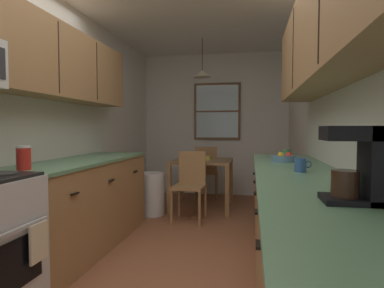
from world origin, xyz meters
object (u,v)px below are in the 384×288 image
object	(u,v)px
trash_bin	(152,194)
dining_chair_near	(190,182)
table_serving_bowl	(205,158)
dining_chair_far	(206,170)
fruit_bowl	(283,158)
mug_by_coffeemaker	(287,154)
dining_table	(202,167)
coffee_maker	(359,163)
storage_canister	(24,158)
mug_spare	(301,165)

from	to	relation	value
trash_bin	dining_chair_near	bearing A→B (deg)	-13.95
table_serving_bowl	dining_chair_far	bearing A→B (deg)	97.08
table_serving_bowl	fruit_bowl	bearing A→B (deg)	-60.43
dining_chair_far	table_serving_bowl	size ratio (longest dim) A/B	5.25
table_serving_bowl	dining_chair_near	bearing A→B (deg)	-99.59
mug_by_coffeemaker	dining_chair_far	bearing A→B (deg)	119.65
table_serving_bowl	dining_table	bearing A→B (deg)	170.52
dining_chair_near	dining_table	bearing A→B (deg)	84.65
dining_table	trash_bin	xyz separation A→B (m)	(-0.63, -0.50, -0.33)
trash_bin	coffee_maker	bearing A→B (deg)	-57.67
storage_canister	table_serving_bowl	distance (m)	2.83
trash_bin	table_serving_bowl	xyz separation A→B (m)	(0.68, 0.49, 0.47)
dining_chair_near	storage_canister	distance (m)	2.25
dining_chair_far	table_serving_bowl	bearing A→B (deg)	-82.92
trash_bin	fruit_bowl	world-z (taller)	fruit_bowl
mug_spare	coffee_maker	bearing A→B (deg)	-84.58
dining_table	storage_canister	size ratio (longest dim) A/B	4.86
dining_chair_far	table_serving_bowl	world-z (taller)	dining_chair_far
dining_table	mug_by_coffeemaker	xyz separation A→B (m)	(1.09, -1.33, 0.33)
dining_chair_near	mug_by_coffeemaker	size ratio (longest dim) A/B	8.21
dining_table	dining_chair_far	size ratio (longest dim) A/B	0.97
fruit_bowl	table_serving_bowl	xyz separation A→B (m)	(-0.97, 1.71, -0.17)
trash_bin	storage_canister	bearing A→B (deg)	-97.93
dining_table	coffee_maker	distance (m)	3.56
storage_canister	mug_spare	size ratio (longest dim) A/B	1.52
dining_table	dining_chair_near	size ratio (longest dim) A/B	0.97
storage_canister	coffee_maker	xyz separation A→B (m)	(2.09, -0.67, 0.08)
trash_bin	mug_spare	size ratio (longest dim) A/B	4.97
dining_chair_near	dining_chair_far	bearing A→B (deg)	88.82
dining_chair_far	mug_by_coffeemaker	size ratio (longest dim) A/B	8.21
dining_table	trash_bin	distance (m)	0.87
coffee_maker	table_serving_bowl	xyz separation A→B (m)	(-1.11, 3.32, -0.30)
dining_table	coffee_maker	xyz separation A→B (m)	(1.16, -3.33, 0.45)
storage_canister	mug_spare	xyz separation A→B (m)	(2.00, 0.26, -0.04)
dining_chair_near	fruit_bowl	distance (m)	1.58
dining_table	storage_canister	world-z (taller)	storage_canister
dining_table	table_serving_bowl	bearing A→B (deg)	-9.48
trash_bin	storage_canister	distance (m)	2.28
dining_chair_far	storage_canister	size ratio (longest dim) A/B	5.00
storage_canister	mug_by_coffeemaker	bearing A→B (deg)	33.29
dining_table	dining_chair_far	xyz separation A→B (m)	(-0.03, 0.64, -0.12)
trash_bin	table_serving_bowl	size ratio (longest dim) A/B	3.43
trash_bin	mug_spare	world-z (taller)	mug_spare
dining_table	dining_chair_near	distance (m)	0.66
dining_chair_far	mug_by_coffeemaker	xyz separation A→B (m)	(1.12, -1.97, 0.45)
mug_spare	storage_canister	bearing A→B (deg)	-172.48
storage_canister	fruit_bowl	bearing A→B (deg)	25.76
mug_by_coffeemaker	coffee_maker	bearing A→B (deg)	-87.97
dining_table	coffee_maker	bearing A→B (deg)	-70.78
fruit_bowl	dining_chair_near	bearing A→B (deg)	135.09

